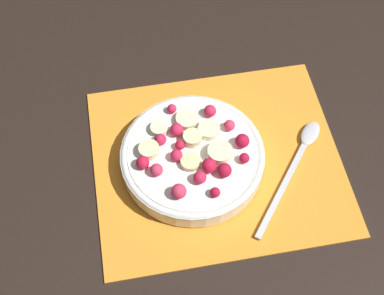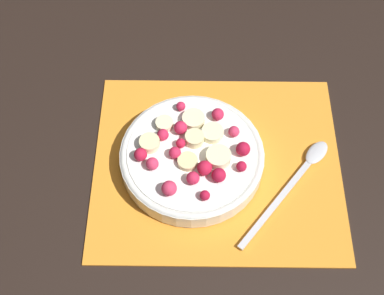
# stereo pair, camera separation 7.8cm
# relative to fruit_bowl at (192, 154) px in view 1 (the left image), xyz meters

# --- Properties ---
(ground_plane) EXTENTS (3.00, 3.00, 0.00)m
(ground_plane) POSITION_rel_fruit_bowl_xyz_m (0.04, -0.00, -0.03)
(ground_plane) COLOR black
(placemat) EXTENTS (0.37, 0.32, 0.01)m
(placemat) POSITION_rel_fruit_bowl_xyz_m (0.04, -0.00, -0.02)
(placemat) COLOR orange
(placemat) RESTS_ON ground_plane
(fruit_bowl) EXTENTS (0.21, 0.21, 0.05)m
(fruit_bowl) POSITION_rel_fruit_bowl_xyz_m (0.00, 0.00, 0.00)
(fruit_bowl) COLOR silver
(fruit_bowl) RESTS_ON placemat
(spoon) EXTENTS (0.15, 0.18, 0.01)m
(spoon) POSITION_rel_fruit_bowl_xyz_m (0.16, -0.02, -0.02)
(spoon) COLOR silver
(spoon) RESTS_ON placemat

